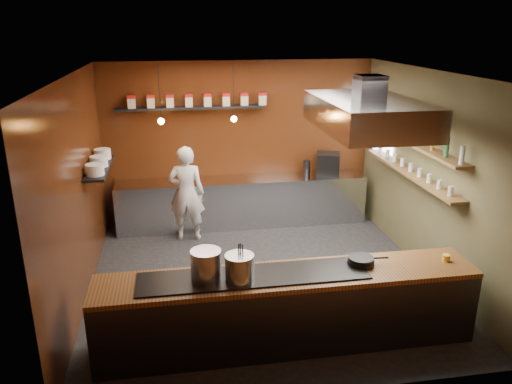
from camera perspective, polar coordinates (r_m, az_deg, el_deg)
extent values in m
plane|color=black|center=(7.57, 0.82, -9.85)|extent=(5.00, 5.00, 0.00)
plane|color=#3A160A|center=(9.36, -1.87, 5.64)|extent=(5.00, 0.00, 5.00)
plane|color=#3A160A|center=(7.00, -19.71, -0.06)|extent=(0.00, 5.00, 5.00)
plane|color=brown|center=(7.81, 19.25, 1.89)|extent=(0.00, 5.00, 5.00)
plane|color=silver|center=(6.68, 0.94, 13.38)|extent=(5.00, 5.00, 0.00)
plane|color=white|center=(9.17, 14.28, 7.35)|extent=(0.00, 1.00, 1.00)
cube|color=silver|center=(9.35, -1.54, -1.10)|extent=(4.60, 0.65, 0.90)
cube|color=#38383D|center=(6.00, 3.63, -13.45)|extent=(4.40, 0.70, 0.86)
cube|color=brown|center=(5.77, 3.72, -9.58)|extent=(4.40, 0.72, 0.06)
cube|color=black|center=(5.68, -0.26, -9.57)|extent=(2.60, 0.55, 0.02)
cube|color=black|center=(9.02, -7.56, 9.51)|extent=(2.60, 0.26, 0.04)
cube|color=black|center=(7.90, -17.44, 2.66)|extent=(0.30, 1.40, 0.04)
cube|color=brown|center=(7.89, 17.53, 5.40)|extent=(0.26, 2.80, 0.04)
cube|color=brown|center=(8.00, 17.21, 2.13)|extent=(0.26, 2.80, 0.04)
cube|color=#38383D|center=(6.67, 12.86, 11.63)|extent=(0.35, 0.35, 0.30)
cube|color=silver|center=(6.72, 12.64, 8.67)|extent=(1.20, 2.00, 0.40)
cube|color=white|center=(6.76, 12.52, 6.92)|extent=(1.00, 1.80, 0.02)
cylinder|color=black|center=(8.31, -10.98, 11.00)|extent=(0.01, 0.01, 0.90)
sphere|color=orange|center=(8.38, -10.79, 7.95)|extent=(0.10, 0.10, 0.10)
cylinder|color=black|center=(8.37, -2.59, 11.37)|extent=(0.01, 0.01, 0.90)
sphere|color=orange|center=(8.44, -2.54, 8.33)|extent=(0.10, 0.10, 0.10)
cube|color=beige|center=(9.02, -14.03, 9.81)|extent=(0.13, 0.13, 0.17)
cube|color=#AD1915|center=(9.01, -14.09, 10.50)|extent=(0.13, 0.13, 0.05)
cube|color=beige|center=(9.00, -11.92, 9.94)|extent=(0.13, 0.13, 0.17)
cube|color=#AD1915|center=(8.99, -11.97, 10.63)|extent=(0.14, 0.13, 0.05)
cube|color=beige|center=(9.00, -9.80, 10.06)|extent=(0.13, 0.13, 0.17)
cube|color=#AD1915|center=(8.98, -9.84, 10.75)|extent=(0.13, 0.13, 0.05)
cube|color=beige|center=(9.00, -7.68, 10.17)|extent=(0.13, 0.13, 0.17)
cube|color=#AD1915|center=(8.98, -7.71, 10.86)|extent=(0.14, 0.13, 0.05)
cube|color=beige|center=(9.02, -5.56, 10.26)|extent=(0.13, 0.13, 0.17)
cube|color=#AD1915|center=(9.00, -5.58, 10.96)|extent=(0.14, 0.13, 0.05)
cube|color=beige|center=(9.04, -3.45, 10.34)|extent=(0.13, 0.13, 0.17)
cube|color=#AD1915|center=(9.03, -3.46, 11.03)|extent=(0.14, 0.13, 0.05)
cube|color=beige|center=(9.08, -1.35, 10.41)|extent=(0.13, 0.13, 0.17)
cube|color=#AD1915|center=(9.07, -1.36, 11.10)|extent=(0.14, 0.13, 0.05)
cube|color=beige|center=(9.14, 0.72, 10.46)|extent=(0.13, 0.13, 0.17)
cube|color=#AD1915|center=(9.12, 0.72, 11.14)|extent=(0.14, 0.13, 0.05)
cylinder|color=white|center=(7.45, -17.95, 2.45)|extent=(0.26, 0.26, 0.16)
cylinder|color=white|center=(7.88, -17.52, 3.36)|extent=(0.26, 0.26, 0.16)
cylinder|color=white|center=(8.31, -17.13, 4.17)|extent=(0.26, 0.26, 0.16)
cylinder|color=silver|center=(6.76, 22.50, 3.92)|extent=(0.06, 0.06, 0.24)
cylinder|color=#2D5933|center=(7.06, 20.96, 4.70)|extent=(0.06, 0.06, 0.24)
cylinder|color=#8C601E|center=(7.38, 19.54, 5.43)|extent=(0.06, 0.06, 0.24)
cylinder|color=silver|center=(7.70, 18.24, 6.08)|extent=(0.06, 0.06, 0.24)
cylinder|color=#2D5933|center=(8.02, 17.05, 6.69)|extent=(0.06, 0.06, 0.24)
cylinder|color=#8C601E|center=(8.35, 15.94, 7.24)|extent=(0.06, 0.06, 0.24)
cylinder|color=silver|center=(8.68, 14.91, 7.75)|extent=(0.06, 0.06, 0.24)
cylinder|color=#2D5933|center=(9.01, 13.96, 8.22)|extent=(0.06, 0.06, 0.24)
cylinder|color=silver|center=(7.02, 21.34, 0.10)|extent=(0.07, 0.07, 0.13)
cylinder|color=silver|center=(7.25, 20.22, 0.82)|extent=(0.07, 0.07, 0.13)
cylinder|color=silver|center=(7.49, 19.18, 1.49)|extent=(0.07, 0.07, 0.13)
cylinder|color=silver|center=(7.73, 18.19, 2.12)|extent=(0.07, 0.07, 0.13)
cylinder|color=silver|center=(7.98, 17.27, 2.71)|extent=(0.07, 0.07, 0.13)
cylinder|color=silver|center=(8.23, 16.39, 3.27)|extent=(0.07, 0.07, 0.13)
cylinder|color=silver|center=(8.48, 15.57, 3.79)|extent=(0.07, 0.07, 0.13)
cylinder|color=silver|center=(8.73, 14.80, 4.28)|extent=(0.07, 0.07, 0.13)
cylinder|color=silver|center=(8.98, 14.07, 4.75)|extent=(0.07, 0.07, 0.13)
cylinder|color=silver|center=(5.57, -5.73, -8.24)|extent=(0.38, 0.38, 0.33)
cylinder|color=#B4B6BC|center=(5.51, -1.90, -8.65)|extent=(0.42, 0.42, 0.30)
cylinder|color=silver|center=(5.59, -1.74, -8.88)|extent=(0.17, 0.17, 0.19)
cylinder|color=black|center=(6.05, 11.89, -7.81)|extent=(0.32, 0.32, 0.04)
cylinder|color=black|center=(6.04, 11.92, -7.47)|extent=(0.30, 0.30, 0.04)
cylinder|color=black|center=(6.11, 14.08, -7.31)|extent=(0.18, 0.04, 0.02)
cylinder|color=yellow|center=(6.43, 20.89, -7.04)|extent=(0.10, 0.10, 0.08)
cube|color=black|center=(9.47, 8.21, 3.18)|extent=(0.52, 0.50, 0.42)
imported|color=white|center=(8.68, -7.93, -0.16)|extent=(0.66, 0.48, 1.67)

